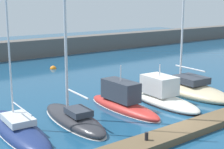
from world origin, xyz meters
The scene contains 9 objects.
ground_plane centered at (0.00, 0.00, 0.00)m, with size 120.00×120.00×0.00m, color navy.
dock_pier centered at (0.00, -1.35, 0.21)m, with size 21.63×1.65×0.42m, color brown.
sailboat_navy_nearest centered at (-7.81, 4.78, 0.25)m, with size 2.73×8.57×17.19m.
sailboat_charcoal_second centered at (-4.25, 4.37, 0.44)m, with size 2.66×7.46×15.88m.
motorboat_red_third centered at (0.03, 4.59, 0.54)m, with size 1.89×7.24×3.53m.
motorboat_ivory_fourth centered at (3.37, 3.79, 0.56)m, with size 2.82×7.10×3.24m.
sailboat_sand_fifth centered at (7.38, 5.30, 0.42)m, with size 4.41×10.74×20.68m.
mooring_buoy_orange centered at (3.28, 21.14, 0.00)m, with size 0.74×0.74×0.74m, color orange.
dock_bollard centered at (-3.22, -1.35, 0.64)m, with size 0.20×0.20×0.44m, color black.
Camera 1 is at (-15.15, -13.71, 7.69)m, focal length 54.80 mm.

